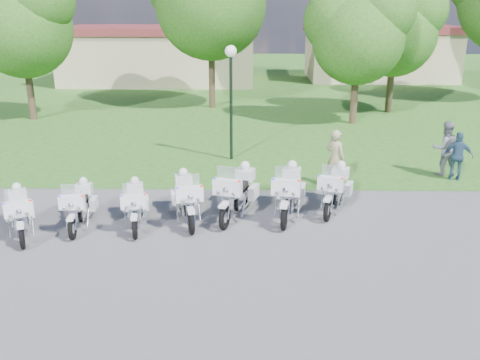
{
  "coord_description": "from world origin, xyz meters",
  "views": [
    {
      "loc": [
        0.84,
        -13.6,
        5.92
      ],
      "look_at": [
        0.55,
        1.2,
        0.95
      ],
      "focal_mm": 40.0,
      "sensor_mm": 36.0,
      "label": 1
    }
  ],
  "objects_px": {
    "motorcycle_1": "(79,205)",
    "lamp_post": "(231,75)",
    "motorcycle_6": "(335,188)",
    "motorcycle_3": "(187,198)",
    "motorcycle_0": "(19,212)",
    "motorcycle_2": "(135,205)",
    "motorcycle_5": "(289,192)",
    "bystander_a": "(335,158)",
    "bystander_b": "(445,148)",
    "bystander_c": "(458,156)",
    "motorcycle_4": "(237,192)"
  },
  "relations": [
    {
      "from": "bystander_a",
      "to": "motorcycle_4",
      "type": "bearing_deg",
      "value": 84.17
    },
    {
      "from": "motorcycle_2",
      "to": "bystander_b",
      "type": "xyz_separation_m",
      "value": [
        10.03,
        4.77,
        0.36
      ]
    },
    {
      "from": "bystander_b",
      "to": "bystander_c",
      "type": "distance_m",
      "value": 0.66
    },
    {
      "from": "lamp_post",
      "to": "bystander_a",
      "type": "relative_size",
      "value": 2.28
    },
    {
      "from": "motorcycle_2",
      "to": "motorcycle_3",
      "type": "bearing_deg",
      "value": -173.94
    },
    {
      "from": "motorcycle_0",
      "to": "motorcycle_3",
      "type": "distance_m",
      "value": 4.43
    },
    {
      "from": "motorcycle_5",
      "to": "motorcycle_6",
      "type": "height_order",
      "value": "motorcycle_5"
    },
    {
      "from": "motorcycle_0",
      "to": "motorcycle_3",
      "type": "relative_size",
      "value": 0.89
    },
    {
      "from": "motorcycle_0",
      "to": "motorcycle_1",
      "type": "distance_m",
      "value": 1.53
    },
    {
      "from": "motorcycle_1",
      "to": "motorcycle_4",
      "type": "relative_size",
      "value": 0.87
    },
    {
      "from": "bystander_a",
      "to": "motorcycle_1",
      "type": "bearing_deg",
      "value": 69.36
    },
    {
      "from": "motorcycle_1",
      "to": "motorcycle_2",
      "type": "height_order",
      "value": "motorcycle_2"
    },
    {
      "from": "motorcycle_2",
      "to": "bystander_c",
      "type": "bearing_deg",
      "value": -168.06
    },
    {
      "from": "motorcycle_2",
      "to": "motorcycle_5",
      "type": "distance_m",
      "value": 4.35
    },
    {
      "from": "bystander_a",
      "to": "bystander_c",
      "type": "distance_m",
      "value": 4.37
    },
    {
      "from": "motorcycle_4",
      "to": "motorcycle_2",
      "type": "bearing_deg",
      "value": 32.39
    },
    {
      "from": "motorcycle_0",
      "to": "bystander_a",
      "type": "height_order",
      "value": "bystander_a"
    },
    {
      "from": "bystander_a",
      "to": "bystander_b",
      "type": "relative_size",
      "value": 0.99
    },
    {
      "from": "bystander_b",
      "to": "bystander_c",
      "type": "height_order",
      "value": "bystander_b"
    },
    {
      "from": "motorcycle_5",
      "to": "bystander_c",
      "type": "xyz_separation_m",
      "value": [
        6.03,
        3.35,
        0.12
      ]
    },
    {
      "from": "motorcycle_0",
      "to": "bystander_a",
      "type": "distance_m",
      "value": 9.83
    },
    {
      "from": "motorcycle_3",
      "to": "motorcycle_0",
      "type": "bearing_deg",
      "value": 1.12
    },
    {
      "from": "motorcycle_5",
      "to": "lamp_post",
      "type": "relative_size",
      "value": 0.59
    },
    {
      "from": "motorcycle_0",
      "to": "bystander_c",
      "type": "distance_m",
      "value": 14.08
    },
    {
      "from": "bystander_a",
      "to": "bystander_c",
      "type": "height_order",
      "value": "bystander_a"
    },
    {
      "from": "motorcycle_0",
      "to": "bystander_c",
      "type": "height_order",
      "value": "bystander_c"
    },
    {
      "from": "motorcycle_4",
      "to": "motorcycle_6",
      "type": "distance_m",
      "value": 2.95
    },
    {
      "from": "motorcycle_6",
      "to": "bystander_c",
      "type": "xyz_separation_m",
      "value": [
        4.61,
        2.86,
        0.18
      ]
    },
    {
      "from": "lamp_post",
      "to": "bystander_c",
      "type": "xyz_separation_m",
      "value": [
        7.88,
        -2.42,
        -2.44
      ]
    },
    {
      "from": "motorcycle_1",
      "to": "motorcycle_6",
      "type": "height_order",
      "value": "motorcycle_6"
    },
    {
      "from": "motorcycle_5",
      "to": "lamp_post",
      "type": "distance_m",
      "value": 6.58
    },
    {
      "from": "motorcycle_5",
      "to": "bystander_b",
      "type": "relative_size",
      "value": 1.32
    },
    {
      "from": "motorcycle_6",
      "to": "bystander_a",
      "type": "xyz_separation_m",
      "value": [
        0.29,
        2.15,
        0.3
      ]
    },
    {
      "from": "motorcycle_6",
      "to": "bystander_c",
      "type": "height_order",
      "value": "bystander_c"
    },
    {
      "from": "motorcycle_3",
      "to": "motorcycle_4",
      "type": "bearing_deg",
      "value": -177.32
    },
    {
      "from": "motorcycle_3",
      "to": "bystander_c",
      "type": "bearing_deg",
      "value": -169.88
    },
    {
      "from": "motorcycle_1",
      "to": "bystander_a",
      "type": "distance_m",
      "value": 8.3
    },
    {
      "from": "motorcycle_1",
      "to": "motorcycle_6",
      "type": "distance_m",
      "value": 7.34
    },
    {
      "from": "motorcycle_4",
      "to": "motorcycle_6",
      "type": "bearing_deg",
      "value": -153.06
    },
    {
      "from": "motorcycle_6",
      "to": "bystander_a",
      "type": "height_order",
      "value": "bystander_a"
    },
    {
      "from": "motorcycle_0",
      "to": "motorcycle_3",
      "type": "bearing_deg",
      "value": 170.29
    },
    {
      "from": "bystander_b",
      "to": "motorcycle_0",
      "type": "bearing_deg",
      "value": 14.84
    },
    {
      "from": "motorcycle_1",
      "to": "motorcycle_5",
      "type": "relative_size",
      "value": 0.84
    },
    {
      "from": "motorcycle_0",
      "to": "motorcycle_6",
      "type": "xyz_separation_m",
      "value": [
        8.61,
        1.99,
        0.04
      ]
    },
    {
      "from": "motorcycle_2",
      "to": "bystander_c",
      "type": "height_order",
      "value": "bystander_c"
    },
    {
      "from": "bystander_c",
      "to": "bystander_a",
      "type": "bearing_deg",
      "value": 24.58
    },
    {
      "from": "motorcycle_1",
      "to": "lamp_post",
      "type": "relative_size",
      "value": 0.49
    },
    {
      "from": "bystander_c",
      "to": "lamp_post",
      "type": "bearing_deg",
      "value": -1.72
    },
    {
      "from": "motorcycle_4",
      "to": "lamp_post",
      "type": "bearing_deg",
      "value": -69.87
    },
    {
      "from": "motorcycle_3",
      "to": "motorcycle_1",
      "type": "bearing_deg",
      "value": -3.93
    }
  ]
}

